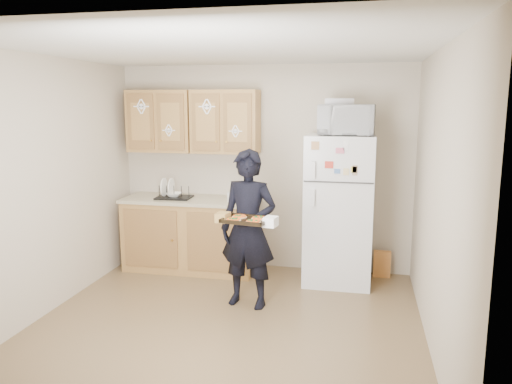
% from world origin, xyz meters
% --- Properties ---
extents(floor, '(3.60, 3.60, 0.00)m').
position_xyz_m(floor, '(0.00, 0.00, 0.00)').
color(floor, brown).
rests_on(floor, ground).
extents(ceiling, '(3.60, 3.60, 0.00)m').
position_xyz_m(ceiling, '(0.00, 0.00, 2.50)').
color(ceiling, silver).
rests_on(ceiling, wall_back).
extents(wall_back, '(3.60, 0.04, 2.50)m').
position_xyz_m(wall_back, '(0.00, 1.80, 1.25)').
color(wall_back, '#BEAF9A').
rests_on(wall_back, floor).
extents(wall_front, '(3.60, 0.04, 2.50)m').
position_xyz_m(wall_front, '(0.00, -1.80, 1.25)').
color(wall_front, '#BEAF9A').
rests_on(wall_front, floor).
extents(wall_left, '(0.04, 3.60, 2.50)m').
position_xyz_m(wall_left, '(-1.80, 0.00, 1.25)').
color(wall_left, '#BEAF9A').
rests_on(wall_left, floor).
extents(wall_right, '(0.04, 3.60, 2.50)m').
position_xyz_m(wall_right, '(1.80, 0.00, 1.25)').
color(wall_right, '#BEAF9A').
rests_on(wall_right, floor).
extents(refrigerator, '(0.75, 0.70, 1.70)m').
position_xyz_m(refrigerator, '(0.95, 1.43, 0.85)').
color(refrigerator, silver).
rests_on(refrigerator, floor).
extents(base_cabinet, '(1.60, 0.60, 0.86)m').
position_xyz_m(base_cabinet, '(-0.85, 1.48, 0.43)').
color(base_cabinet, olive).
rests_on(base_cabinet, floor).
extents(countertop, '(1.64, 0.64, 0.04)m').
position_xyz_m(countertop, '(-0.85, 1.48, 0.88)').
color(countertop, tan).
rests_on(countertop, base_cabinet).
extents(upper_cab_left, '(0.80, 0.33, 0.75)m').
position_xyz_m(upper_cab_left, '(-1.25, 1.61, 1.83)').
color(upper_cab_left, olive).
rests_on(upper_cab_left, wall_back).
extents(upper_cab_right, '(0.80, 0.33, 0.75)m').
position_xyz_m(upper_cab_right, '(-0.43, 1.61, 1.83)').
color(upper_cab_right, olive).
rests_on(upper_cab_right, wall_back).
extents(cereal_box, '(0.20, 0.07, 0.32)m').
position_xyz_m(cereal_box, '(1.47, 1.67, 0.16)').
color(cereal_box, '#E7AE51').
rests_on(cereal_box, floor).
extents(person, '(0.64, 0.47, 1.60)m').
position_xyz_m(person, '(0.09, 0.54, 0.80)').
color(person, black).
rests_on(person, floor).
extents(baking_tray, '(0.47, 0.38, 0.04)m').
position_xyz_m(baking_tray, '(0.14, 0.24, 0.96)').
color(baking_tray, black).
rests_on(baking_tray, person).
extents(pizza_front_left, '(0.14, 0.14, 0.02)m').
position_xyz_m(pizza_front_left, '(0.03, 0.19, 0.98)').
color(pizza_front_left, orange).
rests_on(pizza_front_left, baking_tray).
extents(pizza_front_right, '(0.14, 0.14, 0.02)m').
position_xyz_m(pizza_front_right, '(0.23, 0.15, 0.98)').
color(pizza_front_right, orange).
rests_on(pizza_front_right, baking_tray).
extents(pizza_back_left, '(0.14, 0.14, 0.02)m').
position_xyz_m(pizza_back_left, '(0.06, 0.33, 0.98)').
color(pizza_back_left, orange).
rests_on(pizza_back_left, baking_tray).
extents(pizza_back_right, '(0.14, 0.14, 0.02)m').
position_xyz_m(pizza_back_right, '(0.25, 0.29, 0.98)').
color(pizza_back_right, orange).
rests_on(pizza_back_right, baking_tray).
extents(microwave, '(0.62, 0.44, 0.33)m').
position_xyz_m(microwave, '(1.01, 1.38, 1.87)').
color(microwave, silver).
rests_on(microwave, refrigerator).
extents(foil_pan, '(0.32, 0.24, 0.07)m').
position_xyz_m(foil_pan, '(0.92, 1.41, 2.06)').
color(foil_pan, '#B1B1B8').
rests_on(foil_pan, microwave).
extents(dish_rack, '(0.43, 0.33, 0.17)m').
position_xyz_m(dish_rack, '(-1.04, 1.44, 0.98)').
color(dish_rack, black).
rests_on(dish_rack, countertop).
extents(bowl, '(0.21, 0.21, 0.05)m').
position_xyz_m(bowl, '(-1.04, 1.44, 0.94)').
color(bowl, white).
rests_on(bowl, dish_rack).
extents(soap_bottle, '(0.09, 0.09, 0.17)m').
position_xyz_m(soap_bottle, '(-0.30, 1.37, 0.99)').
color(soap_bottle, silver).
rests_on(soap_bottle, countertop).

